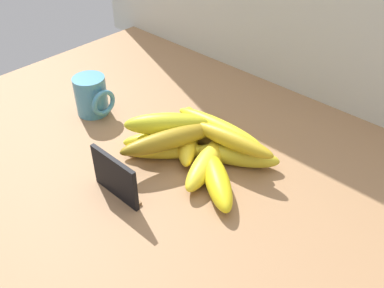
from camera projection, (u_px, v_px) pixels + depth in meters
counter_top at (169, 161)px, 84.06cm from camera, size 110.00×76.00×3.00cm
chalkboard_sign at (115, 178)px, 72.03cm from camera, size 11.00×1.80×8.40cm
coffee_mug at (92, 96)px, 92.61cm from camera, size 8.50×7.00×8.68cm
banana_0 at (187, 134)px, 84.95cm from camera, size 16.26×17.40×4.37cm
banana_1 at (206, 163)px, 78.00cm from camera, size 9.09×16.71×4.18cm
banana_2 at (217, 143)px, 83.34cm from camera, size 19.20×6.90×3.39cm
banana_3 at (167, 151)px, 81.47cm from camera, size 14.60×14.22×3.27cm
banana_4 at (167, 139)px, 84.19cm from camera, size 13.95×15.82×3.69cm
banana_5 at (217, 180)px, 74.17cm from camera, size 14.81×12.66×4.26cm
banana_6 at (237, 156)px, 79.87cm from camera, size 15.76×11.21×3.98cm
banana_7 at (218, 128)px, 81.70cm from camera, size 20.02×4.54×3.46cm
banana_8 at (232, 140)px, 77.74cm from camera, size 17.41×5.50×3.34cm
banana_9 at (167, 124)px, 81.42cm from camera, size 14.57×14.80×4.34cm
banana_10 at (172, 139)px, 78.83cm from camera, size 10.95×20.14×3.74cm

